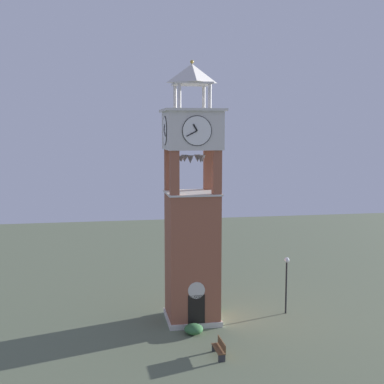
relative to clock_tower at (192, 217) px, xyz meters
The scene contains 7 objects.
ground 7.05m from the clock_tower, 87.76° to the left, with size 80.00×80.00×0.00m, color #5B664C.
clock_tower is the anchor object (origin of this frame).
park_bench 8.86m from the clock_tower, 84.86° to the right, with size 0.49×1.61×0.95m.
lamp_post 7.94m from the clock_tower, ahead, with size 0.36×0.36×4.00m.
trash_bin 8.45m from the clock_tower, 61.32° to the left, with size 0.52×0.52×0.80m, color #4C4C51.
shrub_near_entry 7.17m from the clock_tower, 97.56° to the right, with size 1.19×1.19×0.64m, color #336638.
shrub_left_of_tower 7.04m from the clock_tower, 39.78° to the left, with size 0.79×0.79×0.98m, color #336638.
Camera 1 is at (-5.94, -33.59, 12.76)m, focal length 48.99 mm.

